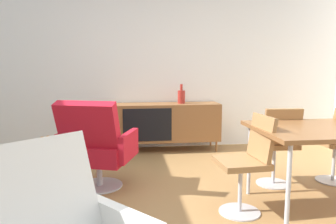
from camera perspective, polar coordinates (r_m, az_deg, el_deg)
ground_plane at (r=2.77m, az=0.31°, el=-19.06°), size 8.32×8.32×0.00m
wall_back at (r=5.06m, az=-3.57°, el=9.52°), size 6.80×0.12×2.80m
sideboard at (r=4.85m, az=-0.33°, el=-1.79°), size 1.60×0.45×0.72m
vase_cobalt at (r=4.84m, az=2.39°, el=2.79°), size 0.11×0.11×0.29m
dining_chair_near_window at (r=2.87m, az=14.00°, el=-8.29°), size 0.45×0.43×0.86m
dining_chair_back_left at (r=3.57m, az=18.84°, el=-5.28°), size 0.42×0.45×0.86m
lounge_chair_red at (r=3.39m, az=-12.71°, el=-5.77°), size 0.84×0.81×0.95m
side_table_round at (r=3.24m, az=-20.52°, el=-9.38°), size 0.44×0.44×0.52m
fruit_bowl at (r=3.18m, az=-20.72°, el=-5.21°), size 0.20×0.20×0.11m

